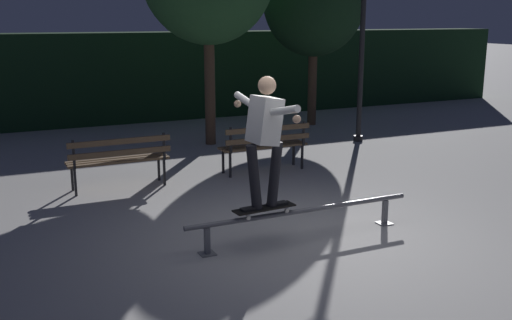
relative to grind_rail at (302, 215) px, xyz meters
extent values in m
plane|color=#ADAAA8|center=(0.00, -0.09, -0.30)|extent=(90.00, 90.00, 0.00)
cube|color=black|center=(0.00, 9.56, 0.84)|extent=(24.00, 1.20, 2.29)
cylinder|color=slate|center=(0.00, 0.00, 0.05)|extent=(3.06, 0.06, 0.06)
cube|color=slate|center=(-1.25, 0.00, -0.14)|extent=(0.06, 0.06, 0.32)
cube|color=slate|center=(-1.25, 0.00, -0.30)|extent=(0.18, 0.18, 0.01)
cube|color=slate|center=(1.25, 0.00, -0.14)|extent=(0.06, 0.06, 0.32)
cube|color=slate|center=(1.25, 0.00, -0.30)|extent=(0.18, 0.18, 0.01)
cube|color=black|center=(-0.52, 0.00, 0.16)|extent=(0.79, 0.27, 0.02)
cube|color=black|center=(-0.52, 0.00, 0.17)|extent=(0.78, 0.26, 0.00)
cube|color=#9E9EA3|center=(-0.26, 0.02, 0.14)|extent=(0.06, 0.17, 0.02)
cube|color=#9E9EA3|center=(-0.79, -0.02, 0.14)|extent=(0.06, 0.17, 0.02)
cylinder|color=beige|center=(-0.25, -0.06, 0.11)|extent=(0.05, 0.03, 0.05)
cylinder|color=beige|center=(-0.26, 0.10, 0.11)|extent=(0.05, 0.03, 0.05)
cylinder|color=beige|center=(-0.78, -0.10, 0.11)|extent=(0.05, 0.03, 0.05)
cylinder|color=beige|center=(-0.79, 0.06, 0.11)|extent=(0.05, 0.03, 0.05)
cube|color=black|center=(-0.34, 0.02, 0.18)|extent=(0.27, 0.12, 0.03)
cube|color=black|center=(-0.70, -0.02, 0.18)|extent=(0.27, 0.12, 0.03)
cylinder|color=black|center=(-0.38, 0.01, 0.56)|extent=(0.21, 0.14, 0.79)
cylinder|color=black|center=(-0.66, -0.01, 0.56)|extent=(0.21, 0.14, 0.79)
cube|color=silver|center=(-0.52, 0.00, 1.22)|extent=(0.36, 0.39, 0.57)
cylinder|color=silver|center=(-0.49, -0.38, 1.38)|extent=(0.14, 0.61, 0.21)
cylinder|color=silver|center=(-0.55, 0.38, 1.38)|extent=(0.14, 0.61, 0.21)
sphere|color=tan|center=(-0.46, -0.66, 1.33)|extent=(0.09, 0.09, 0.09)
sphere|color=tan|center=(-0.58, 0.66, 1.33)|extent=(0.09, 0.09, 0.09)
sphere|color=tan|center=(-0.49, 0.00, 1.62)|extent=(0.21, 0.21, 0.21)
cube|color=black|center=(-0.87, 3.36, -0.08)|extent=(0.04, 0.04, 0.44)
cube|color=black|center=(-0.87, 3.04, -0.08)|extent=(0.04, 0.04, 0.44)
cube|color=black|center=(-0.87, 3.00, 0.36)|extent=(0.04, 0.04, 0.44)
cube|color=black|center=(-2.28, 3.35, -0.08)|extent=(0.04, 0.04, 0.44)
cube|color=black|center=(-2.28, 3.03, -0.08)|extent=(0.04, 0.04, 0.44)
cube|color=black|center=(-2.27, 2.99, 0.36)|extent=(0.04, 0.04, 0.44)
cube|color=brown|center=(-1.57, 3.34, 0.16)|extent=(1.60, 0.10, 0.04)
cube|color=brown|center=(-1.57, 3.20, 0.16)|extent=(1.60, 0.10, 0.04)
cube|color=brown|center=(-1.57, 3.06, 0.16)|extent=(1.60, 0.10, 0.04)
cube|color=brown|center=(-1.57, 2.99, 0.32)|extent=(1.60, 0.05, 0.09)
cube|color=brown|center=(-1.57, 2.99, 0.50)|extent=(1.60, 0.05, 0.09)
cube|color=black|center=(1.69, 3.36, -0.08)|extent=(0.04, 0.04, 0.44)
cube|color=black|center=(1.70, 3.04, -0.08)|extent=(0.04, 0.04, 0.44)
cube|color=black|center=(1.70, 3.00, 0.36)|extent=(0.04, 0.04, 0.44)
cube|color=black|center=(0.29, 3.35, -0.08)|extent=(0.04, 0.04, 0.44)
cube|color=black|center=(0.29, 3.03, -0.08)|extent=(0.04, 0.04, 0.44)
cube|color=black|center=(0.29, 2.99, 0.36)|extent=(0.04, 0.04, 0.44)
cube|color=brown|center=(0.99, 3.34, 0.16)|extent=(1.60, 0.10, 0.04)
cube|color=brown|center=(0.99, 3.20, 0.16)|extent=(1.60, 0.10, 0.04)
cube|color=brown|center=(0.99, 3.06, 0.16)|extent=(1.60, 0.10, 0.04)
cube|color=brown|center=(0.99, 2.99, 0.32)|extent=(1.60, 0.05, 0.09)
cube|color=brown|center=(0.99, 2.99, 0.50)|extent=(1.60, 0.05, 0.09)
cylinder|color=#4C3828|center=(4.15, 6.95, 0.71)|extent=(0.22, 0.22, 2.03)
cylinder|color=#4C3828|center=(0.97, 5.79, 0.92)|extent=(0.22, 0.22, 2.45)
cylinder|color=black|center=(4.05, 4.71, 1.50)|extent=(0.11, 0.11, 3.60)
cylinder|color=black|center=(4.05, 4.71, -0.24)|extent=(0.20, 0.20, 0.12)
camera|label=1|loc=(-3.47, -6.12, 2.38)|focal=41.94mm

